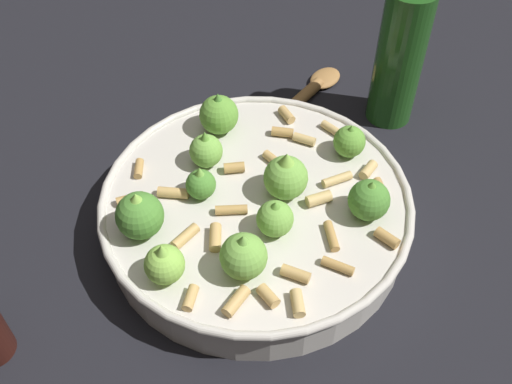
% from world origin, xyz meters
% --- Properties ---
extents(ground_plane, '(2.40, 2.40, 0.00)m').
position_xyz_m(ground_plane, '(0.00, 0.00, 0.00)').
color(ground_plane, black).
extents(cooking_pan, '(0.33, 0.33, 0.11)m').
position_xyz_m(cooking_pan, '(0.00, -0.00, 0.03)').
color(cooking_pan, beige).
rests_on(cooking_pan, ground).
extents(olive_oil_bottle, '(0.06, 0.06, 0.23)m').
position_xyz_m(olive_oil_bottle, '(-0.04, 0.25, 0.10)').
color(olive_oil_bottle, '#1E4C19').
rests_on(olive_oil_bottle, ground).
extents(wooden_spoon, '(0.09, 0.25, 0.02)m').
position_xyz_m(wooden_spoon, '(-0.12, 0.15, 0.01)').
color(wooden_spoon, '#9E703D').
rests_on(wooden_spoon, ground).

